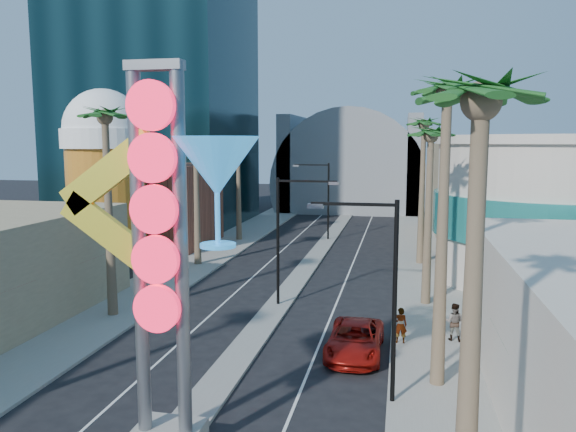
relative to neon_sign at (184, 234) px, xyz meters
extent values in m
cube|color=gray|center=(-10.32, 32.04, -7.23)|extent=(5.00, 100.00, 0.15)
cube|color=gray|center=(8.68, 32.04, -7.23)|extent=(5.00, 100.00, 0.15)
cube|color=gray|center=(-0.82, 35.04, -7.23)|extent=(1.60, 84.00, 0.15)
cube|color=black|center=(-22.82, 49.04, 17.69)|extent=(20.00, 20.00, 50.00)
cube|color=brown|center=(-16.82, 35.04, -3.31)|extent=(10.00, 10.00, 8.00)
cube|color=#948260|center=(15.18, 45.04, -2.31)|extent=(10.00, 20.00, 10.00)
cylinder|color=#C3621A|center=(-17.82, 27.04, -2.31)|extent=(6.40, 6.40, 10.00)
cylinder|color=white|center=(-17.82, 27.04, 3.09)|extent=(7.00, 7.00, 1.60)
sphere|color=white|center=(-17.82, 27.04, 3.89)|extent=(6.60, 6.60, 6.60)
cylinder|color=beige|center=(17.18, 27.04, -2.31)|extent=(16.00, 16.00, 10.00)
cylinder|color=teal|center=(17.18, 27.04, -2.31)|extent=(16.60, 16.60, 3.00)
cylinder|color=beige|center=(17.18, 27.04, 2.99)|extent=(16.60, 16.60, 0.60)
cylinder|color=slate|center=(-0.82, 69.04, -3.31)|extent=(22.00, 16.00, 22.00)
cube|color=slate|center=(-9.82, 69.04, -0.31)|extent=(2.00, 16.00, 14.00)
cube|color=slate|center=(8.18, 69.04, -0.31)|extent=(2.00, 16.00, 14.00)
cylinder|color=slate|center=(-1.52, 0.04, -0.81)|extent=(0.44, 0.44, 12.00)
cylinder|color=slate|center=(-0.12, 0.04, -0.81)|extent=(0.44, 0.44, 12.00)
cube|color=slate|center=(-0.82, 0.04, 5.09)|extent=(1.80, 0.50, 0.30)
cylinder|color=red|center=(-0.82, -0.31, 3.89)|extent=(1.50, 0.25, 1.50)
cylinder|color=red|center=(-0.82, -0.31, 2.34)|extent=(1.50, 0.25, 1.50)
cylinder|color=red|center=(-0.82, -0.31, 0.79)|extent=(1.50, 0.25, 1.50)
cylinder|color=red|center=(-0.82, -0.31, -0.76)|extent=(1.50, 0.25, 1.50)
cylinder|color=red|center=(-0.82, -0.31, -2.31)|extent=(1.50, 0.25, 1.50)
cube|color=yellow|center=(-2.42, 0.04, 1.89)|extent=(3.47, 0.25, 2.80)
cube|color=yellow|center=(-2.42, 0.04, -0.11)|extent=(3.47, 0.25, 2.80)
cone|color=#278EDE|center=(1.08, 0.04, 2.09)|extent=(2.60, 2.60, 1.80)
cylinder|color=#278EDE|center=(1.08, 0.04, 0.49)|extent=(0.16, 0.16, 1.60)
cylinder|color=#278EDE|center=(1.08, 0.04, -0.31)|extent=(1.10, 1.10, 0.12)
cylinder|color=black|center=(-0.82, 17.04, -3.31)|extent=(0.18, 0.18, 8.00)
cube|color=black|center=(0.98, 17.04, 0.49)|extent=(3.60, 0.12, 0.12)
cube|color=slate|center=(2.58, 17.04, 0.39)|extent=(0.60, 0.25, 0.18)
cylinder|color=black|center=(-0.82, 41.04, -3.31)|extent=(0.18, 0.18, 8.00)
cube|color=black|center=(-2.62, 41.04, 0.49)|extent=(3.60, 0.12, 0.12)
cube|color=slate|center=(-4.22, 41.04, 0.39)|extent=(0.60, 0.25, 0.18)
cylinder|color=black|center=(6.38, 5.04, -3.31)|extent=(0.18, 0.18, 8.00)
cube|color=black|center=(4.76, 5.04, 0.49)|extent=(3.24, 0.12, 0.12)
cube|color=slate|center=(3.32, 5.04, 0.39)|extent=(0.60, 0.25, 0.18)
cylinder|color=brown|center=(-9.82, 13.04, -1.56)|extent=(0.40, 0.40, 11.50)
sphere|color=#174519|center=(-9.82, 13.04, 4.19)|extent=(2.40, 2.40, 2.40)
cylinder|color=brown|center=(-9.82, 27.04, -2.31)|extent=(0.40, 0.40, 10.00)
sphere|color=#174519|center=(-9.82, 27.04, 2.69)|extent=(2.40, 2.40, 2.40)
cylinder|color=brown|center=(-9.82, 39.04, -2.31)|extent=(0.40, 0.40, 10.00)
sphere|color=#174519|center=(-9.82, 39.04, 2.69)|extent=(2.40, 2.40, 2.40)
cylinder|color=brown|center=(8.18, -2.96, -1.81)|extent=(0.40, 0.40, 11.00)
sphere|color=#174519|center=(8.18, -2.96, 3.69)|extent=(2.40, 2.40, 2.40)
cylinder|color=brown|center=(8.18, 7.04, -1.31)|extent=(0.40, 0.40, 12.00)
sphere|color=#174519|center=(8.18, 7.04, 4.69)|extent=(2.40, 2.40, 2.40)
cylinder|color=brown|center=(8.18, 19.04, -2.06)|extent=(0.40, 0.40, 10.50)
sphere|color=#174519|center=(8.18, 19.04, 3.19)|extent=(2.40, 2.40, 2.40)
cylinder|color=brown|center=(8.18, 31.04, -1.56)|extent=(0.40, 0.40, 11.50)
sphere|color=#174519|center=(8.18, 31.04, 4.19)|extent=(2.40, 2.40, 2.40)
imported|color=#A5120C|center=(4.53, 9.88, -6.54)|extent=(2.61, 5.54, 1.53)
imported|color=gray|center=(6.65, 11.57, -6.25)|extent=(0.70, 0.49, 1.81)
imported|color=gray|center=(9.30, 12.50, -6.20)|extent=(1.08, 0.92, 1.92)
camera|label=1|loc=(6.52, -16.03, 2.81)|focal=35.00mm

